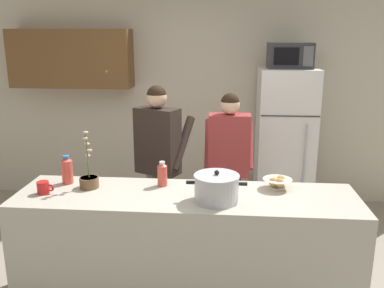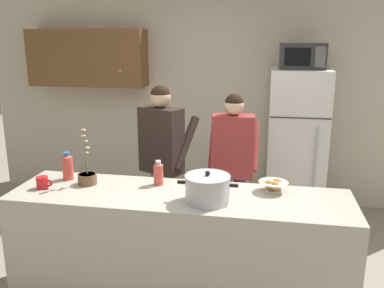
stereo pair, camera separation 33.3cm
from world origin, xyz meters
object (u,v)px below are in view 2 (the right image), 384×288
(cooking_pot, at_px, (207,189))
(bottle_mid_counter, at_px, (68,166))
(coffee_mug, at_px, (43,183))
(bottle_near_edge, at_px, (158,173))
(microwave, at_px, (302,56))
(person_near_pot, at_px, (162,149))
(bread_bowl, at_px, (273,186))
(person_by_sink, at_px, (233,155))
(refrigerator, at_px, (296,145))
(potted_orchid, at_px, (87,176))

(cooking_pot, bearing_deg, bottle_mid_counter, 167.34)
(coffee_mug, height_order, bottle_near_edge, bottle_near_edge)
(coffee_mug, bearing_deg, cooking_pot, -1.63)
(microwave, relative_size, bottle_mid_counter, 2.06)
(person_near_pot, xyz_separation_m, bread_bowl, (1.05, -0.67, -0.05))
(person_near_pot, xyz_separation_m, bottle_near_edge, (0.14, -0.67, -0.00))
(cooking_pot, height_order, bottle_mid_counter, cooking_pot)
(person_near_pot, distance_m, bottle_near_edge, 0.69)
(person_near_pot, xyz_separation_m, cooking_pot, (0.58, -0.96, -0.00))
(person_by_sink, height_order, bottle_near_edge, person_by_sink)
(coffee_mug, height_order, bottle_mid_counter, bottle_mid_counter)
(coffee_mug, distance_m, bottle_mid_counter, 0.26)
(refrigerator, xyz_separation_m, bread_bowl, (-0.28, -1.67, 0.11))
(microwave, xyz_separation_m, coffee_mug, (-2.05, -1.90, -0.90))
(bottle_mid_counter, bearing_deg, bottle_near_edge, 0.69)
(coffee_mug, bearing_deg, bread_bowl, 7.92)
(refrigerator, height_order, person_near_pot, refrigerator)
(bottle_near_edge, bearing_deg, person_by_sink, 55.83)
(bread_bowl, xyz_separation_m, potted_orchid, (-1.47, -0.09, 0.02))
(bottle_near_edge, bearing_deg, potted_orchid, -170.88)
(person_by_sink, distance_m, potted_orchid, 1.40)
(refrigerator, distance_m, cooking_pot, 2.10)
(person_by_sink, bearing_deg, bread_bowl, -64.26)
(person_near_pot, distance_m, person_by_sink, 0.68)
(person_near_pot, distance_m, coffee_mug, 1.17)
(potted_orchid, bearing_deg, coffee_mug, -153.29)
(coffee_mug, relative_size, potted_orchid, 0.28)
(person_near_pot, bearing_deg, cooking_pot, -58.80)
(microwave, distance_m, person_near_pot, 1.85)
(bottle_near_edge, bearing_deg, cooking_pot, -32.79)
(coffee_mug, distance_m, potted_orchid, 0.34)
(cooking_pot, relative_size, bottle_near_edge, 2.18)
(person_by_sink, relative_size, potted_orchid, 3.32)
(bread_bowl, distance_m, potted_orchid, 1.48)
(person_by_sink, bearing_deg, person_near_pot, -171.02)
(microwave, height_order, cooking_pot, microwave)
(person_near_pot, bearing_deg, refrigerator, 37.00)
(microwave, bearing_deg, refrigerator, 90.07)
(coffee_mug, relative_size, bottle_near_edge, 0.65)
(cooking_pot, bearing_deg, microwave, 68.91)
(refrigerator, height_order, person_by_sink, refrigerator)
(bread_bowl, xyz_separation_m, bottle_near_edge, (-0.91, -0.00, 0.05))
(person_near_pot, relative_size, bottle_mid_counter, 7.04)
(bottle_near_edge, bearing_deg, microwave, 54.40)
(cooking_pot, distance_m, coffee_mug, 1.31)
(person_near_pot, xyz_separation_m, coffee_mug, (-0.73, -0.92, -0.06))
(bread_bowl, bearing_deg, bottle_mid_counter, -179.58)
(refrigerator, xyz_separation_m, cooking_pot, (-0.75, -1.95, 0.16))
(person_by_sink, height_order, potted_orchid, person_by_sink)
(bottle_mid_counter, bearing_deg, cooking_pot, -12.66)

